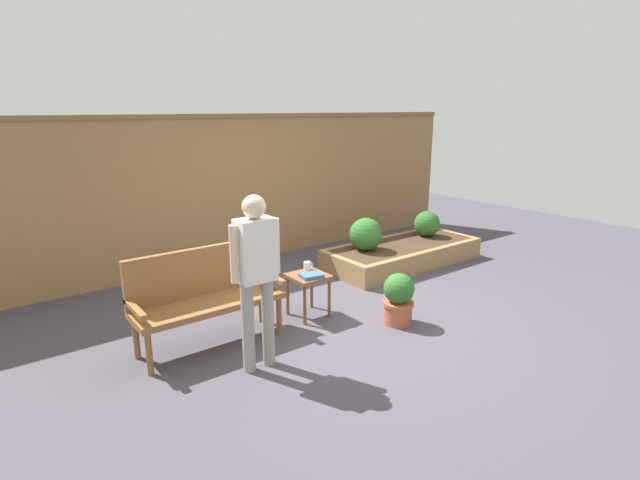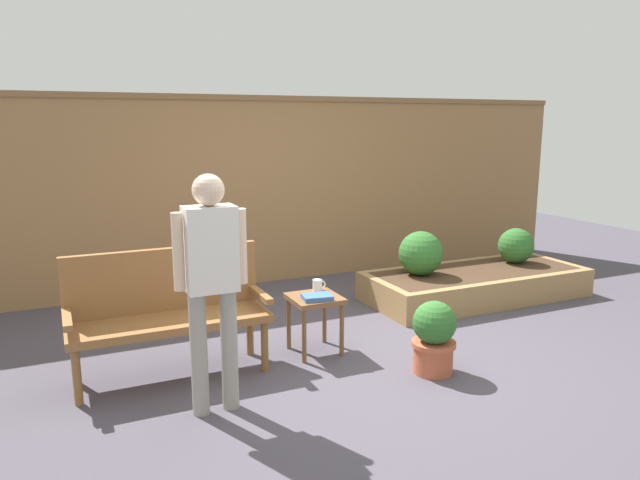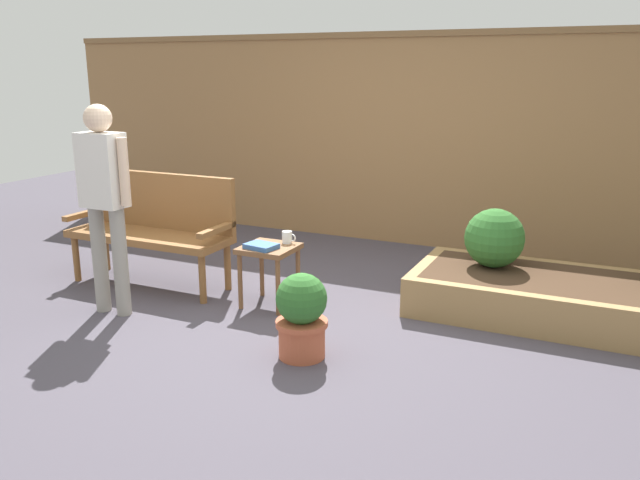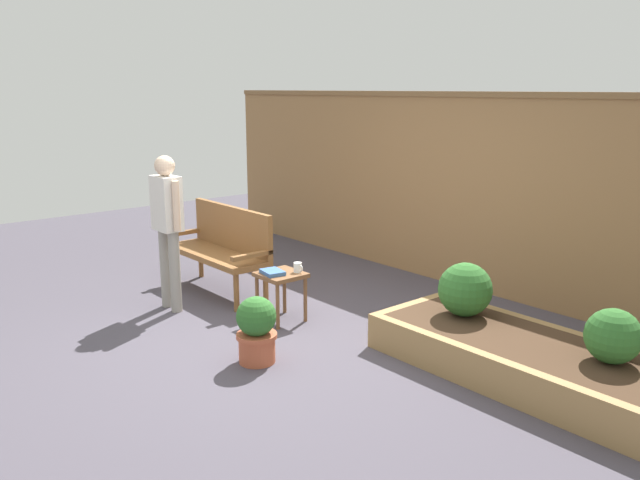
% 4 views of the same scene
% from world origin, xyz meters
% --- Properties ---
extents(ground_plane, '(14.00, 14.00, 0.00)m').
position_xyz_m(ground_plane, '(0.00, 0.00, 0.00)').
color(ground_plane, '#47424C').
extents(fence_back, '(8.40, 0.14, 2.16)m').
position_xyz_m(fence_back, '(0.00, 2.60, 1.09)').
color(fence_back, olive).
rests_on(fence_back, ground_plane).
extents(garden_bench, '(1.44, 0.48, 0.94)m').
position_xyz_m(garden_bench, '(-1.51, 0.42, 0.54)').
color(garden_bench, brown).
rests_on(garden_bench, ground_plane).
extents(side_table, '(0.40, 0.40, 0.48)m').
position_xyz_m(side_table, '(-0.35, 0.33, 0.40)').
color(side_table, brown).
rests_on(side_table, ground_plane).
extents(cup_on_table, '(0.12, 0.08, 0.09)m').
position_xyz_m(cup_on_table, '(-0.26, 0.46, 0.53)').
color(cup_on_table, white).
rests_on(cup_on_table, side_table).
extents(book_on_table, '(0.26, 0.21, 0.04)m').
position_xyz_m(book_on_table, '(-0.37, 0.24, 0.50)').
color(book_on_table, '#38609E').
rests_on(book_on_table, side_table).
extents(potted_boxwood, '(0.33, 0.33, 0.56)m').
position_xyz_m(potted_boxwood, '(0.30, -0.41, 0.29)').
color(potted_boxwood, '#B75638').
rests_on(potted_boxwood, ground_plane).
extents(raised_planter_bed, '(2.40, 1.00, 0.30)m').
position_xyz_m(raised_planter_bed, '(1.85, 1.01, 0.15)').
color(raised_planter_bed, '#997547').
rests_on(raised_planter_bed, ground_plane).
extents(shrub_near_bench, '(0.46, 0.46, 0.46)m').
position_xyz_m(shrub_near_bench, '(1.21, 1.11, 0.53)').
color(shrub_near_bench, brown).
rests_on(shrub_near_bench, raised_planter_bed).
extents(person_by_bench, '(0.47, 0.20, 1.56)m').
position_xyz_m(person_by_bench, '(-1.35, -0.32, 0.93)').
color(person_by_bench, gray).
rests_on(person_by_bench, ground_plane).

